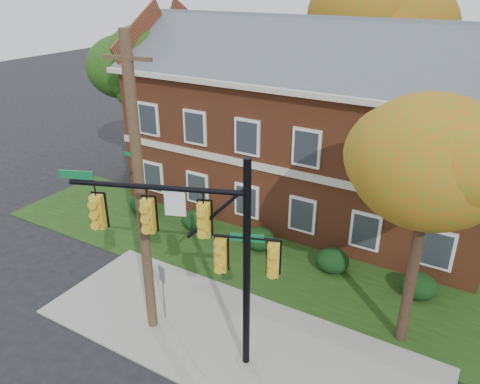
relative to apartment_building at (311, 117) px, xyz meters
The scene contains 15 objects.
ground 13.11m from the apartment_building, 80.50° to the right, with size 120.00×120.00×0.00m, color black.
sidewalk 12.18m from the apartment_building, 79.65° to the right, with size 14.00×5.00×0.08m, color gray.
grass_strip 8.01m from the apartment_building, 71.43° to the right, with size 30.00×6.00×0.04m, color #193811.
apartment_building is the anchor object (origin of this frame).
hedge_far_left 9.82m from the apartment_building, 143.11° to the right, with size 1.40×1.26×1.05m, color black.
hedge_left 7.73m from the apartment_building, 123.67° to the right, with size 1.40×1.26×1.05m, color black.
hedge_center 6.89m from the apartment_building, 90.00° to the right, with size 1.40×1.26×1.05m, color black.
hedge_right 7.73m from the apartment_building, 56.33° to the right, with size 1.40×1.26×1.05m, color black.
hedge_far_right 9.82m from the apartment_building, 36.89° to the right, with size 1.40×1.26×1.05m, color black.
tree_near_right 10.97m from the apartment_building, 48.23° to the right, with size 4.50×4.25×8.58m.
tree_left_rear 9.94m from the apartment_building, behind, with size 5.40×5.10×8.88m.
tree_far_rear 8.84m from the apartment_building, 80.29° to the left, with size 6.84×6.46×11.52m.
traffic_signal 12.31m from the apartment_building, 81.56° to the right, with size 6.00×2.49×7.12m.
utility_pole 11.81m from the apartment_building, 93.87° to the right, with size 1.58×0.39×10.16m.
sign_post 11.80m from the apartment_building, 93.32° to the right, with size 0.33×0.13×2.28m.
Camera 1 is at (6.62, -9.64, 11.40)m, focal length 35.00 mm.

